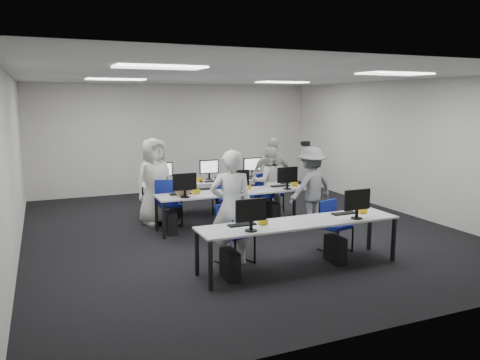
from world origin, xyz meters
name	(u,v)px	position (x,y,z in m)	size (l,w,h in m)	color
room	(239,155)	(0.00, 0.00, 1.50)	(9.00, 9.02, 3.00)	black
ceiling_panels	(239,77)	(0.00, 0.00, 2.98)	(5.20, 4.60, 0.02)	white
desk_front	(300,225)	(0.00, -2.40, 0.68)	(3.20, 0.70, 0.73)	silver
desk_mid	(235,194)	(0.00, 0.20, 0.68)	(3.20, 0.70, 0.73)	silver
desk_back	(212,183)	(0.00, 1.60, 0.68)	(3.20, 0.70, 0.73)	silver
equipment_front	(289,247)	(-0.19, -2.42, 0.36)	(2.51, 0.41, 1.19)	#0B4F95
equipment_mid	(227,210)	(-0.19, 0.18, 0.36)	(2.91, 0.41, 1.19)	white
equipment_back	(219,196)	(0.19, 1.62, 0.36)	(2.91, 0.41, 1.19)	white
chair_0	(235,245)	(-0.83, -1.80, 0.29)	(0.60, 0.63, 0.93)	navy
chair_1	(335,235)	(0.97, -1.92, 0.27)	(0.53, 0.55, 0.86)	navy
chair_2	(170,212)	(-1.20, 0.80, 0.27)	(0.43, 0.47, 0.86)	navy
chair_3	(227,207)	(0.05, 0.76, 0.29)	(0.45, 0.49, 0.92)	navy
chair_4	(269,202)	(1.07, 0.79, 0.29)	(0.61, 0.63, 0.93)	navy
chair_5	(168,210)	(-1.22, 0.92, 0.31)	(0.61, 0.64, 0.97)	navy
chair_6	(224,205)	(0.04, 0.93, 0.30)	(0.55, 0.58, 0.95)	navy
chair_7	(260,202)	(0.94, 0.98, 0.27)	(0.43, 0.47, 0.86)	navy
handbag	(183,190)	(-1.11, 0.13, 0.86)	(0.33, 0.21, 0.27)	#92744B
student_0	(231,207)	(-0.87, -1.78, 0.90)	(0.66, 0.43, 1.80)	beige
student_1	(269,182)	(1.03, 0.75, 0.77)	(0.75, 0.58, 1.54)	beige
student_2	(155,181)	(-1.43, 1.09, 0.90)	(0.88, 0.57, 1.79)	beige
student_3	(272,175)	(1.30, 1.11, 0.85)	(1.00, 0.42, 1.71)	beige
photographer	(311,187)	(1.41, -0.40, 0.81)	(1.05, 0.61, 1.63)	slate
dslr_camera	(306,144)	(1.37, -0.22, 1.68)	(0.14, 0.18, 0.10)	black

